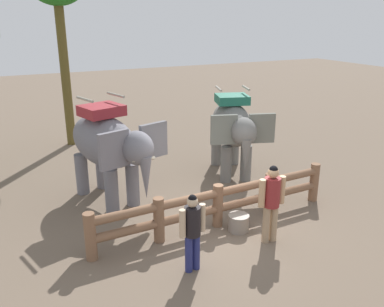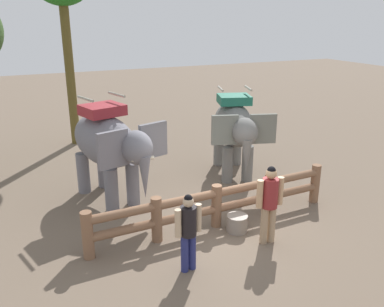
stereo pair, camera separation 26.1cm
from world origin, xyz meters
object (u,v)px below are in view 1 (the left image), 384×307
elephant_center (233,127)px  tourist_woman_in_black (272,199)px  elephant_near_left (108,145)px  tourist_man_in_blue (193,228)px  log_fence (218,203)px  feed_bucket (239,223)px

elephant_center → tourist_woman_in_black: size_ratio=1.82×
elephant_near_left → tourist_woman_in_black: bearing=-54.0°
elephant_near_left → tourist_man_in_blue: (0.58, -3.80, -0.66)m
elephant_near_left → elephant_center: size_ratio=1.05×
log_fence → elephant_near_left: 3.26m
tourist_woman_in_black → feed_bucket: tourist_woman_in_black is taller
elephant_near_left → elephant_center: (3.94, 0.28, -0.07)m
log_fence → tourist_woman_in_black: size_ratio=3.51×
elephant_near_left → feed_bucket: (2.23, -2.86, -1.41)m
elephant_center → feed_bucket: 3.81m
elephant_center → feed_bucket: size_ratio=6.70×
elephant_center → feed_bucket: (-1.71, -3.14, -1.34)m
tourist_man_in_blue → elephant_center: bearing=50.5°
elephant_center → log_fence: bearing=-126.7°
elephant_near_left → tourist_man_in_blue: elephant_near_left is taller
elephant_near_left → log_fence: bearing=-52.1°
tourist_woman_in_black → tourist_man_in_blue: 2.03m
elephant_near_left → elephant_center: bearing=4.0°
tourist_woman_in_black → feed_bucket: 1.15m
elephant_center → tourist_woman_in_black: elephant_center is taller
elephant_center → elephant_near_left: bearing=-176.0°
log_fence → elephant_near_left: size_ratio=1.85×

